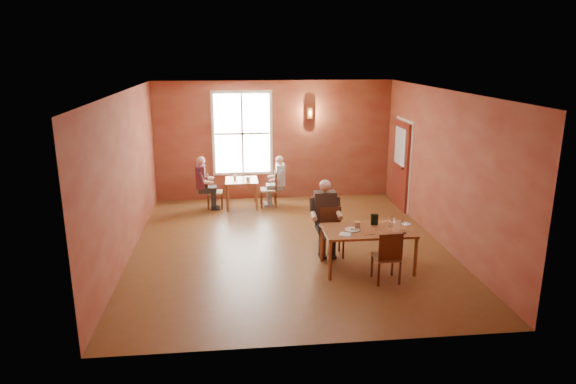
{
  "coord_description": "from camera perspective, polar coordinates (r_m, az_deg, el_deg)",
  "views": [
    {
      "loc": [
        -1.04,
        -9.35,
        3.71
      ],
      "look_at": [
        0.0,
        0.2,
        1.05
      ],
      "focal_mm": 32.0,
      "sensor_mm": 36.0,
      "label": 1
    }
  ],
  "objects": [
    {
      "name": "goblet_c",
      "position": [
        8.89,
        11.34,
        -3.87
      ],
      "size": [
        0.08,
        0.08,
        0.18
      ],
      "primitive_type": null,
      "rotation": [
        0.0,
        0.0,
        -0.21
      ],
      "color": "white",
      "rests_on": "main_table"
    },
    {
      "name": "knife",
      "position": [
        8.72,
        9.02,
        -4.73
      ],
      "size": [
        0.2,
        0.07,
        0.0
      ],
      "primitive_type": "cube",
      "rotation": [
        0.0,
        0.0,
        0.29
      ],
      "color": "white",
      "rests_on": "main_table"
    },
    {
      "name": "wall_back",
      "position": [
        13.08,
        -1.57,
        5.74
      ],
      "size": [
        6.0,
        0.04,
        3.0
      ],
      "primitive_type": "cube",
      "color": "brown",
      "rests_on": "ground"
    },
    {
      "name": "cup_b",
      "position": [
        12.56,
        -5.92,
        1.66
      ],
      "size": [
        0.12,
        0.12,
        0.09
      ],
      "primitive_type": "imported",
      "rotation": [
        0.0,
        0.0,
        0.24
      ],
      "color": "silver",
      "rests_on": "second_table"
    },
    {
      "name": "sandwich",
      "position": [
        8.98,
        7.72,
        -3.73
      ],
      "size": [
        0.1,
        0.1,
        0.11
      ],
      "primitive_type": "cube",
      "rotation": [
        0.0,
        0.0,
        -0.17
      ],
      "color": "tan",
      "rests_on": "main_table"
    },
    {
      "name": "plate_food",
      "position": [
        8.9,
        7.15,
        -4.14
      ],
      "size": [
        0.34,
        0.34,
        0.03
      ],
      "primitive_type": "cylinder",
      "rotation": [
        0.0,
        0.0,
        0.35
      ],
      "color": "white",
      "rests_on": "main_table"
    },
    {
      "name": "goblet_b",
      "position": [
        9.04,
        12.64,
        -3.62
      ],
      "size": [
        0.08,
        0.08,
        0.18
      ],
      "primitive_type": null,
      "rotation": [
        0.0,
        0.0,
        -0.12
      ],
      "color": "silver",
      "rests_on": "main_table"
    },
    {
      "name": "window",
      "position": [
        12.96,
        -5.11,
        6.49
      ],
      "size": [
        1.36,
        0.1,
        1.96
      ],
      "primitive_type": "cube",
      "color": "white",
      "rests_on": "wall_back"
    },
    {
      "name": "chair_diner_main",
      "position": [
        9.56,
        4.91,
        -4.54
      ],
      "size": [
        0.4,
        0.4,
        0.9
      ],
      "primitive_type": null,
      "rotation": [
        0.0,
        0.0,
        3.14
      ],
      "color": "#562A16",
      "rests_on": "ground"
    },
    {
      "name": "wall_right",
      "position": [
        10.42,
        16.77,
        2.57
      ],
      "size": [
        0.04,
        7.0,
        3.0
      ],
      "primitive_type": "cube",
      "color": "brown",
      "rests_on": "ground"
    },
    {
      "name": "side_plate",
      "position": [
        9.35,
        12.97,
        -3.51
      ],
      "size": [
        0.21,
        0.21,
        0.01
      ],
      "primitive_type": "cylinder",
      "rotation": [
        0.0,
        0.0,
        0.24
      ],
      "color": "white",
      "rests_on": "main_table"
    },
    {
      "name": "diner_white",
      "position": [
        12.52,
        -2.07,
        1.06
      ],
      "size": [
        0.48,
        0.48,
        1.19
      ],
      "primitive_type": null,
      "rotation": [
        0.0,
        0.0,
        1.57
      ],
      "color": "white",
      "rests_on": "ground"
    },
    {
      "name": "door",
      "position": [
        12.6,
        12.37,
        2.92
      ],
      "size": [
        0.12,
        1.04,
        2.1
      ],
      "primitive_type": "cube",
      "color": "maroon",
      "rests_on": "ground"
    },
    {
      "name": "second_table",
      "position": [
        12.55,
        -5.16,
        -0.16
      ],
      "size": [
        0.77,
        0.77,
        0.68
      ],
      "primitive_type": null,
      "color": "brown",
      "rests_on": "ground"
    },
    {
      "name": "menu_stand",
      "position": [
        9.2,
        9.59,
        -3.04
      ],
      "size": [
        0.13,
        0.07,
        0.2
      ],
      "primitive_type": "cube",
      "rotation": [
        0.0,
        0.0,
        -0.12
      ],
      "color": "black",
      "rests_on": "main_table"
    },
    {
      "name": "chair_diner_white",
      "position": [
        12.56,
        -2.2,
        0.34
      ],
      "size": [
        0.38,
        0.38,
        0.87
      ],
      "primitive_type": null,
      "rotation": [
        0.0,
        0.0,
        1.57
      ],
      "color": "#4E2819",
      "rests_on": "ground"
    },
    {
      "name": "wall_left",
      "position": [
        9.81,
        -17.58,
        1.72
      ],
      "size": [
        0.04,
        7.0,
        3.0
      ],
      "primitive_type": "cube",
      "color": "brown",
      "rests_on": "ground"
    },
    {
      "name": "wall_sconce",
      "position": [
        12.99,
        2.45,
        8.78
      ],
      "size": [
        0.16,
        0.16,
        0.28
      ],
      "primitive_type": "cylinder",
      "color": "brown",
      "rests_on": "wall_back"
    },
    {
      "name": "cup_a",
      "position": [
        12.34,
        -4.47,
        1.43
      ],
      "size": [
        0.13,
        0.13,
        0.09
      ],
      "primitive_type": "imported",
      "rotation": [
        0.0,
        0.0,
        0.17
      ],
      "color": "silver",
      "rests_on": "second_table"
    },
    {
      "name": "wall_front",
      "position": [
        6.34,
        3.63,
        -4.94
      ],
      "size": [
        6.0,
        0.04,
        3.0
      ],
      "primitive_type": "cube",
      "color": "brown",
      "rests_on": "ground"
    },
    {
      "name": "diner_maroon",
      "position": [
        12.49,
        -8.31,
        1.02
      ],
      "size": [
        0.5,
        0.5,
        1.26
      ],
      "primitive_type": null,
      "rotation": [
        0.0,
        0.0,
        -1.57
      ],
      "color": "maroon",
      "rests_on": "ground"
    },
    {
      "name": "chair_diner_maroon",
      "position": [
        12.54,
        -8.14,
        0.05
      ],
      "size": [
        0.36,
        0.36,
        0.82
      ],
      "primitive_type": null,
      "rotation": [
        0.0,
        0.0,
        -1.57
      ],
      "color": "brown",
      "rests_on": "ground"
    },
    {
      "name": "chair_empty",
      "position": [
        8.65,
        10.87,
        -6.97
      ],
      "size": [
        0.41,
        0.41,
        0.89
      ],
      "primitive_type": null,
      "rotation": [
        0.0,
        0.0,
        0.04
      ],
      "color": "#462512",
      "rests_on": "ground"
    },
    {
      "name": "ceiling",
      "position": [
        9.44,
        0.13,
        11.16
      ],
      "size": [
        6.0,
        7.0,
        0.04
      ],
      "primitive_type": "cube",
      "color": "white",
      "rests_on": "wall_back"
    },
    {
      "name": "ground",
      "position": [
        10.11,
        0.12,
        -6.04
      ],
      "size": [
        6.0,
        7.0,
        0.01
      ],
      "primitive_type": "cube",
      "color": "brown",
      "rests_on": "ground"
    },
    {
      "name": "goblet_a",
      "position": [
        9.19,
        11.5,
        -3.21
      ],
      "size": [
        0.09,
        0.09,
        0.19
      ],
      "primitive_type": null,
      "rotation": [
        0.0,
        0.0,
        0.23
      ],
      "color": "white",
      "rests_on": "main_table"
    },
    {
      "name": "diner_main",
      "position": [
        9.45,
        4.98,
        -3.31
      ],
      "size": [
        0.54,
        0.54,
        1.35
      ],
      "primitive_type": null,
      "rotation": [
        0.0,
        0.0,
        3.14
      ],
      "color": "black",
      "rests_on": "ground"
    },
    {
      "name": "sunglasses",
      "position": [
        8.88,
        12.7,
        -4.53
      ],
      "size": [
        0.12,
        0.12,
        0.02
      ],
      "primitive_type": "cube",
      "rotation": [
        0.0,
        0.0,
        0.77
      ],
      "color": "black",
      "rests_on": "main_table"
    },
    {
      "name": "napkin",
      "position": [
        8.7,
        6.37,
        -4.69
      ],
      "size": [
        0.24,
        0.24,
        0.01
      ],
      "primitive_type": "cube",
      "rotation": [
        0.0,
        0.0,
        -0.41
      ],
      "color": "silver",
      "rests_on": "main_table"
    },
    {
      "name": "main_table",
      "position": [
        9.11,
        8.79,
        -6.29
      ],
      "size": [
        1.54,
        0.87,
        0.72
      ],
      "primitive_type": null,
      "color": "brown",
      "rests_on": "ground"
    }
  ]
}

